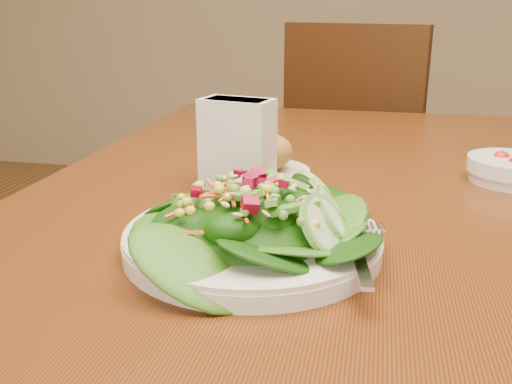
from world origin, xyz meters
TOP-DOWN VIEW (x-y plane):
  - dining_table at (0.00, 0.00)m, footprint 0.90×1.40m
  - chair_far at (0.03, 0.99)m, footprint 0.57×0.57m
  - salad_plate at (-0.06, -0.22)m, footprint 0.29×0.29m
  - bread_plate at (-0.11, 0.06)m, footprint 0.15×0.15m
  - napkin_holder at (-0.14, -0.00)m, footprint 0.11×0.08m

SIDE VIEW (x-z plane):
  - chair_far at x=0.03m, z-range 0.03..0.99m
  - dining_table at x=0.00m, z-range 0.27..1.02m
  - bread_plate at x=-0.11m, z-range 0.74..0.82m
  - salad_plate at x=-0.06m, z-range 0.74..0.82m
  - napkin_holder at x=-0.14m, z-range 0.75..0.89m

